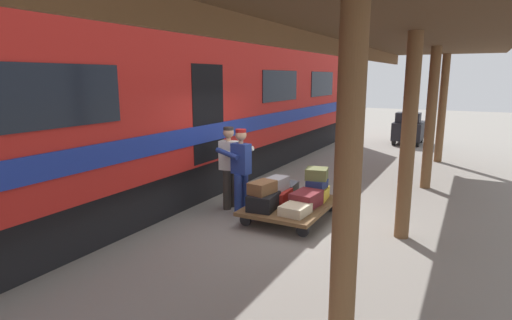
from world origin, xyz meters
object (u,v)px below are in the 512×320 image
luggage_cart (291,206)px  suitcase_gray_aluminum (276,184)px  suitcase_maroon_trunk (306,199)px  baggage_tug (408,129)px  suitcase_red_plastic (276,196)px  suitcase_brown_leather (262,187)px  train_car (153,106)px  porter_by_door (230,165)px  suitcase_slate_roller (287,189)px  suitcase_cream_canvas (295,210)px  suitcase_black_hardshell (263,201)px  suitcase_navy_fabric (317,184)px  porter_in_overalls (240,168)px  suitcase_yellow_case (316,193)px  suitcase_olive_duffel (317,174)px

luggage_cart → suitcase_gray_aluminum: bearing=2.4°
suitcase_maroon_trunk → baggage_tug: size_ratio=0.37×
suitcase_red_plastic → suitcase_brown_leather: (0.04, 0.51, 0.29)m
suitcase_maroon_trunk → suitcase_brown_leather: (0.67, 0.51, 0.26)m
train_car → porter_by_door: (-2.01, 0.02, -1.14)m
suitcase_slate_roller → porter_by_door: size_ratio=0.32×
suitcase_cream_canvas → suitcase_gray_aluminum: 0.86m
luggage_cart → suitcase_maroon_trunk: size_ratio=3.07×
suitcase_black_hardshell → suitcase_gray_aluminum: suitcase_gray_aluminum is taller
suitcase_maroon_trunk → porter_by_door: 1.75m
suitcase_navy_fabric → porter_in_overalls: size_ratio=0.23×
suitcase_black_hardshell → suitcase_maroon_trunk: size_ratio=0.98×
suitcase_maroon_trunk → porter_in_overalls: bearing=8.0°
suitcase_black_hardshell → porter_by_door: bearing=-26.7°
luggage_cart → suitcase_slate_roller: size_ratio=3.55×
suitcase_brown_leather → suitcase_gray_aluminum: 0.50m
suitcase_cream_canvas → suitcase_black_hardshell: 0.64m
train_car → suitcase_maroon_trunk: 4.04m
suitcase_yellow_case → baggage_tug: (-0.34, -9.98, 0.22)m
suitcase_gray_aluminum → suitcase_yellow_case: bearing=-139.0°
suitcase_cream_canvas → suitcase_slate_roller: (0.63, -1.07, 0.04)m
luggage_cart → suitcase_gray_aluminum: size_ratio=3.53×
suitcase_slate_roller → suitcase_brown_leather: bearing=87.9°
suitcase_navy_fabric → suitcase_olive_duffel: bearing=-55.4°
suitcase_gray_aluminum → porter_by_door: (1.05, -0.00, 0.28)m
suitcase_gray_aluminum → luggage_cart: bearing=-177.6°
train_car → baggage_tug: (-4.03, -10.50, -1.43)m
suitcase_black_hardshell → suitcase_maroon_trunk: (-0.63, -0.54, -0.01)m
suitcase_gray_aluminum → porter_by_door: 1.09m
baggage_tug → suitcase_red_plastic: bearing=84.7°
suitcase_yellow_case → suitcase_gray_aluminum: size_ratio=1.00×
porter_by_door → suitcase_brown_leather: bearing=153.7°
suitcase_slate_roller → suitcase_gray_aluminum: 0.60m
baggage_tug → suitcase_brown_leather: bearing=84.7°
suitcase_gray_aluminum → porter_in_overalls: size_ratio=0.32×
luggage_cart → baggage_tug: bearing=-93.6°
luggage_cart → suitcase_navy_fabric: bearing=-121.1°
luggage_cart → suitcase_red_plastic: (0.32, 0.00, 0.16)m
suitcase_olive_duffel → porter_in_overalls: bearing=30.5°
suitcase_maroon_trunk → suitcase_olive_duffel: bearing=-88.6°
suitcase_red_plastic → porter_by_door: bearing=0.6°
baggage_tug → suitcase_olive_duffel: bearing=87.9°
train_car → suitcase_yellow_case: 4.08m
suitcase_yellow_case → suitcase_olive_duffel: 0.40m
suitcase_maroon_trunk → suitcase_olive_duffel: (0.01, -0.59, 0.37)m
luggage_cart → porter_in_overalls: size_ratio=1.15×
suitcase_brown_leather → suitcase_cream_canvas: bearing=177.7°
suitcase_olive_duffel → suitcase_black_hardshell: bearing=61.1°
luggage_cart → suitcase_cream_canvas: bearing=120.6°
suitcase_cream_canvas → suitcase_maroon_trunk: 0.54m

